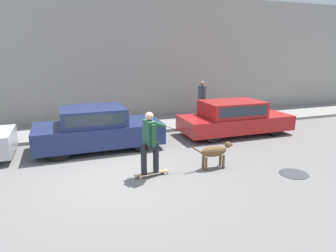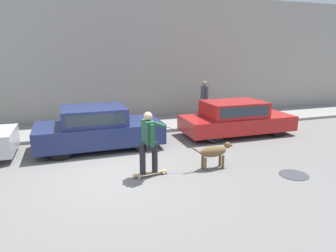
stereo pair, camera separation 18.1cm
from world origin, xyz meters
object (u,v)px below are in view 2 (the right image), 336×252
at_px(parked_car_2, 236,119).
at_px(dog, 214,152).
at_px(pedestrian_with_bag, 204,98).
at_px(parked_car_1, 98,129).
at_px(skateboarder, 149,140).

bearing_deg(parked_car_2, dog, -129.61).
bearing_deg(pedestrian_with_bag, dog, 70.72).
relative_size(parked_car_1, skateboarder, 1.51).
relative_size(skateboarder, pedestrian_with_bag, 1.54).
bearing_deg(parked_car_1, skateboarder, -71.11).
bearing_deg(dog, parked_car_2, 48.76).
bearing_deg(skateboarder, parked_car_1, 104.08).
xyz_separation_m(dog, pedestrian_with_bag, (2.13, 5.15, 0.60)).
relative_size(dog, pedestrian_with_bag, 0.71).
bearing_deg(dog, skateboarder, 177.42).
distance_m(dog, skateboarder, 1.83).
distance_m(parked_car_2, dog, 3.60).
bearing_deg(skateboarder, pedestrian_with_bag, 47.45).
relative_size(parked_car_2, skateboarder, 1.60).
bearing_deg(parked_car_1, dog, -45.82).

